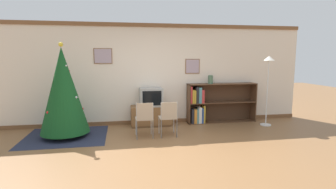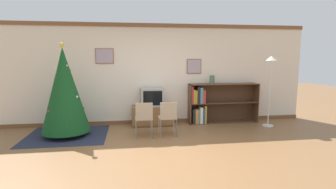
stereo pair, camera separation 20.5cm
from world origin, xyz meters
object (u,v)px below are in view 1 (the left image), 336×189
christmas_tree (63,91)px  folding_chair_left (144,118)px  tv_console (151,116)px  vase (210,79)px  standing_lamp (268,72)px  folding_chair_right (168,117)px  bookshelf (210,104)px  television (151,97)px

christmas_tree → folding_chair_left: 1.92m
tv_console → vase: vase is taller
tv_console → folding_chair_left: (-0.27, -1.05, 0.20)m
christmas_tree → standing_lamp: bearing=1.4°
folding_chair_right → standing_lamp: (2.76, 0.54, 0.94)m
tv_console → folding_chair_left: bearing=-104.6°
tv_console → folding_chair_right: folding_chair_right is taller
tv_console → standing_lamp: bearing=-9.5°
christmas_tree → vase: christmas_tree is taller
folding_chair_left → vase: (1.91, 1.08, 0.74)m
tv_console → folding_chair_right: bearing=-75.4°
tv_console → christmas_tree: bearing=-163.0°
christmas_tree → vase: 3.75m
tv_console → vase: bearing=1.0°
christmas_tree → folding_chair_right: 2.44m
folding_chair_right → bookshelf: bookshelf is taller
bookshelf → standing_lamp: 1.74m
television → standing_lamp: size_ratio=0.32×
folding_chair_left → vase: bearing=29.4°
christmas_tree → folding_chair_right: christmas_tree is taller
tv_console → bookshelf: bearing=2.3°
television → standing_lamp: standing_lamp is taller
folding_chair_right → standing_lamp: size_ratio=0.44×
bookshelf → vase: 0.69m
christmas_tree → television: (2.05, 0.63, -0.30)m
folding_chair_right → bookshelf: bearing=39.0°
folding_chair_left → folding_chair_right: (0.55, 0.00, 0.00)m
bookshelf → standing_lamp: bearing=-22.5°
bookshelf → vase: (-0.01, -0.04, 0.69)m
tv_console → folding_chair_right: size_ratio=1.30×
bookshelf → tv_console: bearing=-177.7°
television → folding_chair_right: bearing=-75.4°
standing_lamp → christmas_tree: bearing=-178.6°
christmas_tree → television: christmas_tree is taller
christmas_tree → folding_chair_left: (1.78, -0.42, -0.60)m
standing_lamp → vase: bearing=159.0°
folding_chair_left → bookshelf: (1.92, 1.12, 0.05)m
vase → standing_lamp: 1.51m
folding_chair_right → vase: bearing=38.3°
vase → television: bearing=-178.9°
christmas_tree → standing_lamp: size_ratio=1.16×
christmas_tree → bookshelf: christmas_tree is taller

